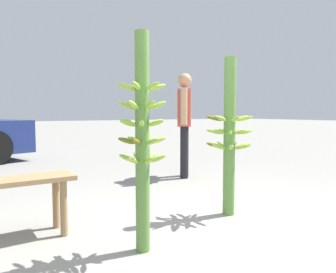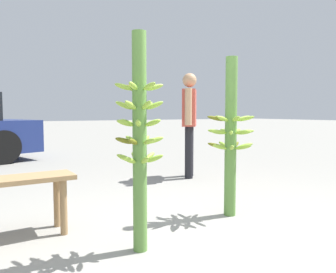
# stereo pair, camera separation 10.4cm
# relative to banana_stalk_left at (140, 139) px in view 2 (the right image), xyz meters

# --- Properties ---
(ground_plane) EXTENTS (80.00, 80.00, 0.00)m
(ground_plane) POSITION_rel_banana_stalk_left_xyz_m (0.60, -0.22, -0.86)
(ground_plane) COLOR gray
(banana_stalk_left) EXTENTS (0.37, 0.37, 1.65)m
(banana_stalk_left) POSITION_rel_banana_stalk_left_xyz_m (0.00, 0.00, 0.00)
(banana_stalk_left) COLOR #5B8C3D
(banana_stalk_left) RESTS_ON ground_plane
(banana_stalk_center) EXTENTS (0.48, 0.48, 1.61)m
(banana_stalk_center) POSITION_rel_banana_stalk_left_xyz_m (1.17, 0.32, -0.04)
(banana_stalk_center) COLOR #5B8C3D
(banana_stalk_center) RESTS_ON ground_plane
(vendor_person) EXTENTS (0.50, 0.61, 1.68)m
(vendor_person) POSITION_rel_banana_stalk_left_xyz_m (1.91, 2.19, 0.14)
(vendor_person) COLOR black
(vendor_person) RESTS_ON ground_plane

